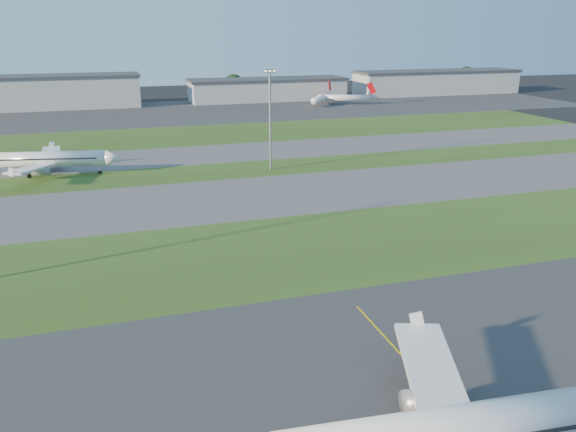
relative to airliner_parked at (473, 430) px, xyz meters
name	(u,v)px	position (x,y,z in m)	size (l,w,h in m)	color
grass_strip_a	(275,252)	(-1.62, 52.10, -4.41)	(300.00, 34.00, 0.01)	#314818
taxiway_a	(234,198)	(-1.62, 85.10, -4.41)	(300.00, 32.00, 0.01)	#515154
grass_strip_b	(213,172)	(-1.62, 110.10, -4.41)	(300.00, 18.00, 0.01)	#314818
taxiway_b	(200,155)	(-1.62, 132.10, -4.41)	(300.00, 26.00, 0.01)	#515154
grass_strip_c	(185,136)	(-1.62, 165.10, -4.41)	(300.00, 40.00, 0.01)	#314818
apron_far	(167,112)	(-1.62, 225.10, -4.41)	(400.00, 80.00, 0.01)	#333335
airliner_parked	(473,430)	(0.00, 0.00, 0.00)	(40.27, 34.04, 12.57)	white
airliner_taxiing	(44,160)	(-42.98, 119.31, -0.30)	(37.13, 31.18, 11.71)	white
mini_jet_near	(322,98)	(73.71, 228.94, -1.13)	(18.99, 23.59, 9.48)	white
mini_jet_far	(345,98)	(84.73, 226.75, -1.13)	(27.30, 12.34, 9.48)	white
light_mast_centre	(270,113)	(13.38, 108.10, 10.40)	(3.20, 0.70, 25.80)	gray
hangar_west	(62,91)	(-46.62, 255.10, 3.22)	(71.40, 23.00, 15.20)	#9FA1A6
hangar_east	(268,89)	(53.38, 255.10, 1.22)	(81.60, 23.00, 11.20)	#9FA1A6
hangar_far_east	(437,82)	(153.38, 255.10, 2.22)	(96.90, 23.00, 13.20)	#9FA1A6
tree_mid_west	(117,91)	(-21.62, 266.10, 1.42)	(9.90, 9.90, 10.80)	black
tree_mid_east	(234,85)	(38.38, 269.10, 2.40)	(11.55, 11.55, 12.60)	black
tree_east	(364,83)	(113.38, 267.10, 1.75)	(10.45, 10.45, 11.40)	black
tree_far_east	(466,77)	(183.38, 271.10, 3.05)	(12.65, 12.65, 13.80)	black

